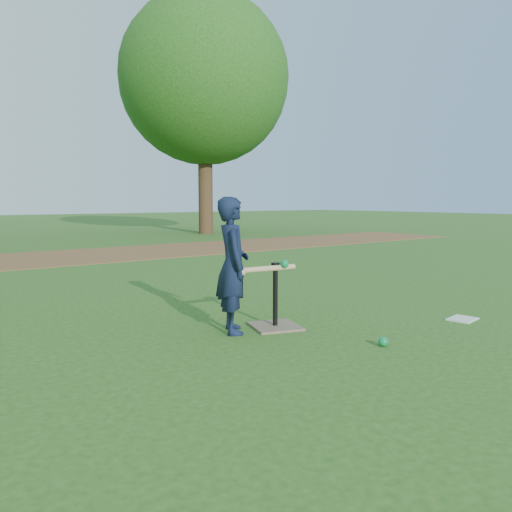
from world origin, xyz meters
TOP-DOWN VIEW (x-y plane):
  - ground at (0.00, 0.00)m, footprint 80.00×80.00m
  - dirt_strip at (0.00, 7.50)m, footprint 24.00×3.00m
  - child at (-0.21, 0.50)m, footprint 0.45×0.53m
  - wiffle_ball_ground at (0.52, -0.61)m, footprint 0.08×0.08m
  - clipboard at (1.89, -0.50)m, footprint 0.33×0.28m
  - batting_tee at (0.20, 0.40)m, footprint 0.54×0.54m
  - swing_action at (0.08, 0.36)m, footprint 0.63×0.15m
  - tree_right at (6.50, 12.00)m, footprint 5.80×5.80m

SIDE VIEW (x-z plane):
  - ground at x=0.00m, z-range 0.00..0.00m
  - dirt_strip at x=0.00m, z-range 0.00..0.01m
  - clipboard at x=1.89m, z-range 0.00..0.01m
  - wiffle_ball_ground at x=0.52m, z-range 0.00..0.08m
  - batting_tee at x=0.20m, z-range -0.20..0.42m
  - swing_action at x=0.08m, z-range 0.52..0.63m
  - child at x=-0.21m, z-range 0.00..1.22m
  - tree_right at x=6.50m, z-range 1.19..9.39m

